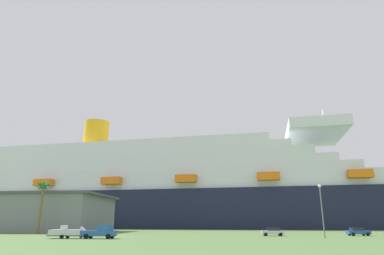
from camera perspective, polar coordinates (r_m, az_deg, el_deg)
The scene contains 9 objects.
ground_plane at distance 97.46m, azimuth -5.95°, elevation -17.48°, with size 600.00×600.00×0.00m, color #4C6B38.
cruise_ship at distance 147.51m, azimuth -5.05°, elevation -11.07°, with size 262.39×47.93×55.67m.
terminal_building at distance 110.69m, azimuth -29.29°, elevation -12.77°, with size 58.44×29.61×10.14m.
pickup_truck at distance 59.77m, azimuth -15.51°, elevation -17.00°, with size 5.70×2.54×2.20m.
small_boat_on_trailer at distance 61.74m, azimuth -20.18°, elevation -16.65°, with size 7.75×2.45×2.15m.
palm_tree at distance 87.46m, azimuth -24.40°, elevation -10.28°, with size 3.46×3.13×12.08m.
street_lamp at distance 63.03m, azimuth 21.43°, elevation -12.07°, with size 0.56×0.56×9.07m.
parked_car_blue_suv at distance 77.10m, azimuth 26.71°, elevation -15.74°, with size 4.53×2.46×1.58m.
parked_car_silver_sedan at distance 70.66m, azimuth 13.79°, elevation -17.05°, with size 4.41×2.25×1.58m.
Camera 1 is at (24.23, -64.36, 2.68)m, focal length 30.91 mm.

